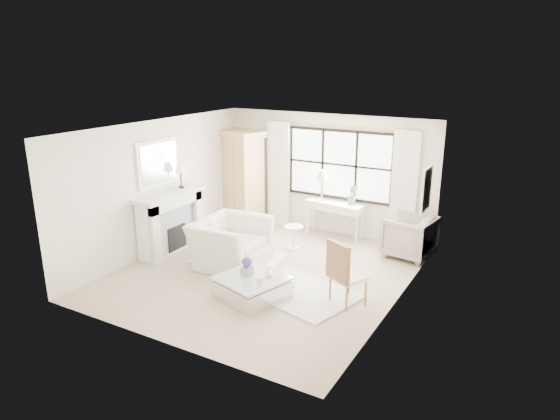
% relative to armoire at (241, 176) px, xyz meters
% --- Properties ---
extents(floor, '(5.50, 5.50, 0.00)m').
position_rel_armoire_xyz_m(floor, '(2.06, -2.35, -1.14)').
color(floor, tan).
rests_on(floor, ground).
extents(ceiling, '(5.50, 5.50, 0.00)m').
position_rel_armoire_xyz_m(ceiling, '(2.06, -2.35, 1.56)').
color(ceiling, white).
rests_on(ceiling, ground).
extents(wall_back, '(5.00, 0.00, 5.00)m').
position_rel_armoire_xyz_m(wall_back, '(2.06, 0.40, 0.21)').
color(wall_back, silver).
rests_on(wall_back, ground).
extents(wall_front, '(5.00, 0.00, 5.00)m').
position_rel_armoire_xyz_m(wall_front, '(2.06, -5.10, 0.21)').
color(wall_front, white).
rests_on(wall_front, ground).
extents(wall_left, '(0.00, 5.50, 5.50)m').
position_rel_armoire_xyz_m(wall_left, '(-0.44, -2.35, 0.21)').
color(wall_left, silver).
rests_on(wall_left, ground).
extents(wall_right, '(0.00, 5.50, 5.50)m').
position_rel_armoire_xyz_m(wall_right, '(4.56, -2.35, 0.21)').
color(wall_right, silver).
rests_on(wall_right, ground).
extents(window_pane, '(2.40, 0.02, 1.50)m').
position_rel_armoire_xyz_m(window_pane, '(2.36, 0.38, 0.46)').
color(window_pane, white).
rests_on(window_pane, wall_back).
extents(window_frame, '(2.50, 0.04, 1.50)m').
position_rel_armoire_xyz_m(window_frame, '(2.36, 0.37, 0.46)').
color(window_frame, black).
rests_on(window_frame, wall_back).
extents(curtain_rod, '(3.30, 0.04, 0.04)m').
position_rel_armoire_xyz_m(curtain_rod, '(2.36, 0.32, 1.33)').
color(curtain_rod, '#AD823C').
rests_on(curtain_rod, wall_back).
extents(curtain_left, '(0.55, 0.10, 2.47)m').
position_rel_armoire_xyz_m(curtain_left, '(0.86, 0.30, 0.10)').
color(curtain_left, white).
rests_on(curtain_left, ground).
extents(curtain_right, '(0.55, 0.10, 2.47)m').
position_rel_armoire_xyz_m(curtain_right, '(3.86, 0.30, 0.10)').
color(curtain_right, beige).
rests_on(curtain_right, ground).
extents(fireplace, '(0.58, 1.66, 1.26)m').
position_rel_armoire_xyz_m(fireplace, '(-0.21, -2.35, -0.49)').
color(fireplace, silver).
rests_on(fireplace, ground).
extents(mirror_frame, '(0.05, 1.15, 0.95)m').
position_rel_armoire_xyz_m(mirror_frame, '(-0.41, -2.35, 0.70)').
color(mirror_frame, white).
rests_on(mirror_frame, wall_left).
extents(mirror_glass, '(0.02, 1.00, 0.80)m').
position_rel_armoire_xyz_m(mirror_glass, '(-0.38, -2.35, 0.70)').
color(mirror_glass, silver).
rests_on(mirror_glass, wall_left).
extents(art_frame, '(0.04, 0.62, 0.82)m').
position_rel_armoire_xyz_m(art_frame, '(4.53, -0.65, 0.41)').
color(art_frame, silver).
rests_on(art_frame, wall_right).
extents(art_canvas, '(0.01, 0.52, 0.72)m').
position_rel_armoire_xyz_m(art_canvas, '(4.51, -0.65, 0.41)').
color(art_canvas, beige).
rests_on(art_canvas, wall_right).
extents(mantel_lamp, '(0.22, 0.22, 0.51)m').
position_rel_armoire_xyz_m(mantel_lamp, '(-0.20, -1.93, 0.51)').
color(mantel_lamp, black).
rests_on(mantel_lamp, fireplace).
extents(armoire, '(1.28, 1.00, 2.24)m').
position_rel_armoire_xyz_m(armoire, '(0.00, 0.00, 0.00)').
color(armoire, tan).
rests_on(armoire, floor).
extents(console_table, '(1.35, 0.61, 0.80)m').
position_rel_armoire_xyz_m(console_table, '(2.39, 0.14, -0.74)').
color(console_table, white).
rests_on(console_table, floor).
extents(console_lamp, '(0.28, 0.28, 0.69)m').
position_rel_armoire_xyz_m(console_lamp, '(2.06, 0.14, 0.22)').
color(console_lamp, gold).
rests_on(console_lamp, console_table).
extents(orchid_plant, '(0.28, 0.24, 0.46)m').
position_rel_armoire_xyz_m(orchid_plant, '(2.80, 0.14, -0.11)').
color(orchid_plant, '#516A47').
rests_on(orchid_plant, console_table).
extents(side_table, '(0.40, 0.40, 0.51)m').
position_rel_armoire_xyz_m(side_table, '(1.97, -1.00, -0.81)').
color(side_table, white).
rests_on(side_table, floor).
extents(rug_left, '(1.80, 1.36, 0.03)m').
position_rel_armoire_xyz_m(rug_left, '(1.28, -2.01, -1.12)').
color(rug_left, white).
rests_on(rug_left, floor).
extents(rug_right, '(2.03, 1.72, 0.03)m').
position_rel_armoire_xyz_m(rug_right, '(3.07, -2.79, -1.12)').
color(rug_right, silver).
rests_on(rug_right, floor).
extents(club_armchair, '(1.24, 1.41, 0.90)m').
position_rel_armoire_xyz_m(club_armchair, '(1.28, -2.32, -0.69)').
color(club_armchair, beige).
rests_on(club_armchair, floor).
extents(wingback_chair, '(1.05, 1.03, 0.85)m').
position_rel_armoire_xyz_m(wingback_chair, '(4.17, -0.21, -0.72)').
color(wingback_chair, gray).
rests_on(wingback_chair, floor).
extents(french_chair, '(0.65, 0.65, 1.08)m').
position_rel_armoire_xyz_m(french_chair, '(3.87, -2.72, -0.83)').
color(french_chair, '#905E3C').
rests_on(french_chair, floor).
extents(coffee_table, '(1.25, 1.25, 0.38)m').
position_rel_armoire_xyz_m(coffee_table, '(2.42, -3.32, -0.96)').
color(coffee_table, silver).
rests_on(coffee_table, floor).
extents(planter_box, '(0.18, 0.18, 0.13)m').
position_rel_armoire_xyz_m(planter_box, '(2.29, -3.25, -0.70)').
color(planter_box, gray).
rests_on(planter_box, coffee_table).
extents(planter_flowers, '(0.17, 0.17, 0.17)m').
position_rel_armoire_xyz_m(planter_flowers, '(2.29, -3.25, -0.54)').
color(planter_flowers, '#522C6E').
rests_on(planter_flowers, planter_box).
extents(pillar_candle, '(0.10, 0.10, 0.12)m').
position_rel_armoire_xyz_m(pillar_candle, '(2.67, -3.50, -0.70)').
color(pillar_candle, beige).
rests_on(pillar_candle, coffee_table).
extents(coffee_vase, '(0.16, 0.16, 0.13)m').
position_rel_armoire_xyz_m(coffee_vase, '(2.66, -3.15, -0.69)').
color(coffee_vase, silver).
rests_on(coffee_vase, coffee_table).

